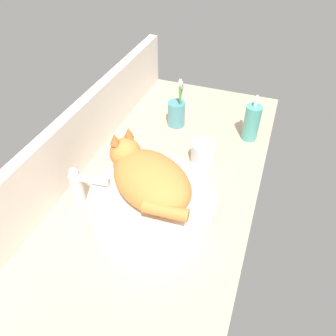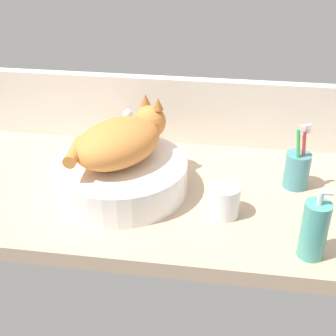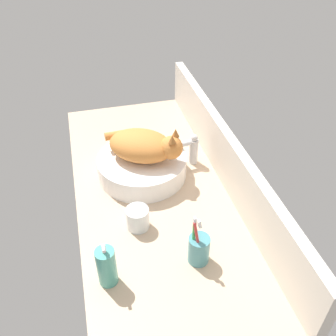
{
  "view_description": "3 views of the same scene",
  "coord_description": "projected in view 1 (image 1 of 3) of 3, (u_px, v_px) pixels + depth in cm",
  "views": [
    {
      "loc": [
        -66.33,
        -27.4,
        72.87
      ],
      "look_at": [
        0.13,
        -3.31,
        9.25
      ],
      "focal_mm": 35.0,
      "sensor_mm": 36.0,
      "label": 1
    },
    {
      "loc": [
        16.77,
        -103.98,
        67.29
      ],
      "look_at": [
        1.84,
        -2.72,
        7.7
      ],
      "focal_mm": 50.0,
      "sensor_mm": 36.0,
      "label": 2
    },
    {
      "loc": [
        104.13,
        -21.45,
        95.55
      ],
      "look_at": [
        1.83,
        4.6,
        11.41
      ],
      "focal_mm": 40.0,
      "sensor_mm": 36.0,
      "label": 3
    }
  ],
  "objects": [
    {
      "name": "cat",
      "position": [
        148.0,
        177.0,
        0.85
      ],
      "size": [
        27.5,
        30.19,
        14.0
      ],
      "color": "orange",
      "rests_on": "sink_basin"
    },
    {
      "name": "sink_basin",
      "position": [
        153.0,
        206.0,
        0.91
      ],
      "size": [
        34.99,
        34.99,
        8.46
      ],
      "primitive_type": "cylinder",
      "color": "white",
      "rests_on": "ground_plane"
    },
    {
      "name": "toothbrush_cup",
      "position": [
        177.0,
        113.0,
        1.24
      ],
      "size": [
        6.63,
        6.63,
        18.7
      ],
      "color": "teal",
      "rests_on": "ground_plane"
    },
    {
      "name": "soap_dispenser",
      "position": [
        252.0,
        123.0,
        1.17
      ],
      "size": [
        5.69,
        5.69,
        16.65
      ],
      "color": "teal",
      "rests_on": "ground_plane"
    },
    {
      "name": "ground_plane",
      "position": [
        158.0,
        192.0,
        1.03
      ],
      "size": [
        135.69,
        59.46,
        4.0
      ],
      "primitive_type": "cube",
      "color": "tan"
    },
    {
      "name": "faucet",
      "position": [
        81.0,
        185.0,
        0.93
      ],
      "size": [
        4.05,
        11.86,
        13.6
      ],
      "color": "silver",
      "rests_on": "ground_plane"
    },
    {
      "name": "water_glass",
      "position": [
        203.0,
        154.0,
        1.09
      ],
      "size": [
        7.82,
        7.82,
        7.85
      ],
      "color": "white",
      "rests_on": "ground_plane"
    },
    {
      "name": "backsplash_panel",
      "position": [
        74.0,
        143.0,
        1.02
      ],
      "size": [
        135.69,
        3.6,
        20.68
      ],
      "primitive_type": "cube",
      "color": "silver",
      "rests_on": "ground_plane"
    }
  ]
}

